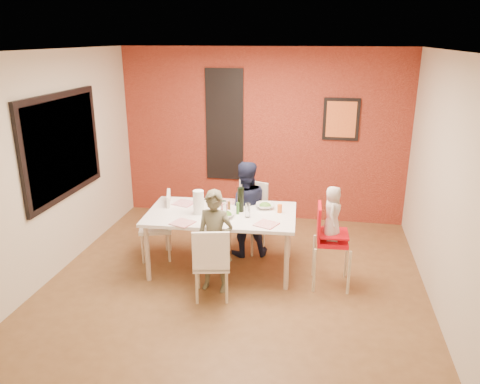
% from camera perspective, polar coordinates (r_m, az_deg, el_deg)
% --- Properties ---
extents(ground, '(4.50, 4.50, 0.00)m').
position_cam_1_polar(ground, '(5.81, -0.54, -10.81)').
color(ground, brown).
rests_on(ground, ground).
extents(ceiling, '(4.50, 4.50, 0.02)m').
position_cam_1_polar(ceiling, '(5.07, -0.64, 16.87)').
color(ceiling, white).
rests_on(ceiling, wall_back).
extents(wall_back, '(4.50, 0.02, 2.70)m').
position_cam_1_polar(wall_back, '(7.44, 2.73, 6.89)').
color(wall_back, beige).
rests_on(wall_back, ground).
extents(wall_front, '(4.50, 0.02, 2.70)m').
position_cam_1_polar(wall_front, '(3.25, -8.24, -9.04)').
color(wall_front, beige).
rests_on(wall_front, ground).
extents(wall_left, '(0.02, 4.50, 2.70)m').
position_cam_1_polar(wall_left, '(6.11, -21.82, 3.00)').
color(wall_left, beige).
rests_on(wall_left, ground).
extents(wall_right, '(0.02, 4.50, 2.70)m').
position_cam_1_polar(wall_right, '(5.35, 23.81, 0.66)').
color(wall_right, beige).
rests_on(wall_right, ground).
extents(brick_accent_wall, '(4.50, 0.02, 2.70)m').
position_cam_1_polar(brick_accent_wall, '(7.42, 2.71, 6.86)').
color(brick_accent_wall, maroon).
rests_on(brick_accent_wall, ground).
extents(picture_window_frame, '(0.05, 1.70, 1.30)m').
position_cam_1_polar(picture_window_frame, '(6.21, -20.85, 5.27)').
color(picture_window_frame, black).
rests_on(picture_window_frame, wall_left).
extents(picture_window_pane, '(0.02, 1.55, 1.15)m').
position_cam_1_polar(picture_window_pane, '(6.20, -20.73, 5.26)').
color(picture_window_pane, black).
rests_on(picture_window_pane, wall_left).
extents(glassblock_strip, '(0.55, 0.03, 1.70)m').
position_cam_1_polar(glassblock_strip, '(7.48, -1.89, 8.14)').
color(glassblock_strip, silver).
rests_on(glassblock_strip, wall_back).
extents(glassblock_surround, '(0.60, 0.03, 1.76)m').
position_cam_1_polar(glassblock_surround, '(7.47, -1.90, 8.13)').
color(glassblock_surround, black).
rests_on(glassblock_surround, wall_back).
extents(art_print_frame, '(0.54, 0.03, 0.64)m').
position_cam_1_polar(art_print_frame, '(7.29, 12.23, 8.65)').
color(art_print_frame, black).
rests_on(art_print_frame, wall_back).
extents(art_print_canvas, '(0.44, 0.01, 0.54)m').
position_cam_1_polar(art_print_canvas, '(7.27, 12.23, 8.63)').
color(art_print_canvas, orange).
rests_on(art_print_canvas, wall_back).
extents(dining_table, '(1.89, 1.12, 0.76)m').
position_cam_1_polar(dining_table, '(5.83, -2.29, -3.14)').
color(dining_table, white).
rests_on(dining_table, ground).
extents(chair_near, '(0.48, 0.48, 0.87)m').
position_cam_1_polar(chair_near, '(5.23, -3.50, -8.33)').
color(chair_near, white).
rests_on(chair_near, ground).
extents(chair_far, '(0.55, 0.55, 0.94)m').
position_cam_1_polar(chair_far, '(6.50, 1.17, -2.42)').
color(chair_far, silver).
rests_on(chair_far, ground).
extents(chair_left, '(0.52, 0.52, 0.90)m').
position_cam_1_polar(chair_left, '(6.29, -9.55, -3.61)').
color(chair_left, white).
rests_on(chair_left, ground).
extents(high_chair, '(0.44, 0.44, 1.01)m').
position_cam_1_polar(high_chair, '(5.58, 10.72, -5.51)').
color(high_chair, red).
rests_on(high_chair, ground).
extents(child_near, '(0.47, 0.34, 1.22)m').
position_cam_1_polar(child_near, '(5.38, -3.10, -6.04)').
color(child_near, brown).
rests_on(child_near, ground).
extents(child_far, '(0.75, 0.66, 1.31)m').
position_cam_1_polar(child_far, '(6.23, 0.59, -2.08)').
color(child_far, '#161A32').
rests_on(child_far, ground).
extents(toddler, '(0.23, 0.33, 0.64)m').
position_cam_1_polar(toddler, '(5.46, 11.20, -2.55)').
color(toddler, beige).
rests_on(toddler, high_chair).
extents(plate_near_left, '(0.30, 0.30, 0.01)m').
position_cam_1_polar(plate_near_left, '(5.51, -7.02, -3.76)').
color(plate_near_left, silver).
rests_on(plate_near_left, dining_table).
extents(plate_far_mid, '(0.21, 0.21, 0.01)m').
position_cam_1_polar(plate_far_mid, '(6.17, -1.52, -1.15)').
color(plate_far_mid, white).
rests_on(plate_far_mid, dining_table).
extents(plate_near_right, '(0.31, 0.31, 0.01)m').
position_cam_1_polar(plate_near_right, '(5.44, 3.24, -3.94)').
color(plate_near_right, white).
rests_on(plate_near_right, dining_table).
extents(plate_far_left, '(0.30, 0.30, 0.01)m').
position_cam_1_polar(plate_far_left, '(6.15, -6.85, -1.35)').
color(plate_far_left, silver).
rests_on(plate_far_left, dining_table).
extents(salad_bowl_a, '(0.23, 0.23, 0.05)m').
position_cam_1_polar(salad_bowl_a, '(5.65, -1.77, -2.80)').
color(salad_bowl_a, white).
rests_on(salad_bowl_a, dining_table).
extents(salad_bowl_b, '(0.28, 0.28, 0.06)m').
position_cam_1_polar(salad_bowl_b, '(5.95, 3.08, -1.71)').
color(salad_bowl_b, silver).
rests_on(salad_bowl_b, dining_table).
extents(wine_bottle, '(0.08, 0.08, 0.31)m').
position_cam_1_polar(wine_bottle, '(5.79, 0.07, -0.94)').
color(wine_bottle, black).
rests_on(wine_bottle, dining_table).
extents(wine_glass_a, '(0.07, 0.07, 0.21)m').
position_cam_1_polar(wine_glass_a, '(5.61, -2.02, -2.12)').
color(wine_glass_a, silver).
rests_on(wine_glass_a, dining_table).
extents(wine_glass_b, '(0.06, 0.06, 0.18)m').
position_cam_1_polar(wine_glass_b, '(5.63, 0.94, -2.23)').
color(wine_glass_b, white).
rests_on(wine_glass_b, dining_table).
extents(paper_towel_roll, '(0.13, 0.13, 0.30)m').
position_cam_1_polar(paper_towel_roll, '(5.74, -5.08, -1.25)').
color(paper_towel_roll, white).
rests_on(paper_towel_roll, dining_table).
extents(condiment_red, '(0.04, 0.04, 0.14)m').
position_cam_1_polar(condiment_red, '(5.72, -1.71, -2.11)').
color(condiment_red, red).
rests_on(condiment_red, dining_table).
extents(condiment_green, '(0.04, 0.04, 0.15)m').
position_cam_1_polar(condiment_green, '(5.73, -0.28, -2.01)').
color(condiment_green, '#306822').
rests_on(condiment_green, dining_table).
extents(condiment_brown, '(0.04, 0.04, 0.14)m').
position_cam_1_polar(condiment_brown, '(5.80, -1.35, -1.79)').
color(condiment_brown, brown).
rests_on(condiment_brown, dining_table).
extents(sippy_cup, '(0.06, 0.06, 0.10)m').
position_cam_1_polar(sippy_cup, '(5.80, 4.86, -2.02)').
color(sippy_cup, orange).
rests_on(sippy_cup, dining_table).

